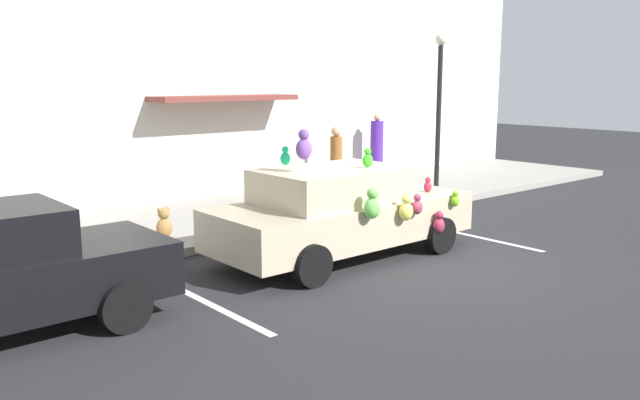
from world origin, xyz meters
name	(u,v)px	position (x,y,z in m)	size (l,w,h in m)	color
ground_plane	(424,266)	(0.00, 0.00, 0.00)	(60.00, 60.00, 0.00)	#262628
sidewalk	(250,214)	(0.00, 5.00, 0.07)	(24.00, 4.00, 0.15)	gray
storefront_building	(196,70)	(0.00, 7.14, 3.19)	(24.00, 1.25, 6.40)	beige
parking_stripe_front	(461,233)	(2.27, 1.00, 0.00)	(0.12, 3.60, 0.01)	silver
parking_stripe_rear	(197,298)	(-3.62, 1.00, 0.00)	(0.12, 3.60, 0.01)	silver
plush_covered_car	(341,211)	(-0.70, 1.26, 0.80)	(4.67, 2.18, 2.23)	#BEAD8F
teddy_bear_on_sidewalk	(164,224)	(-2.62, 3.90, 0.41)	(0.30, 0.25, 0.57)	#9E723D
street_lamp_post	(439,98)	(4.50, 3.50, 2.54)	(0.28, 0.28, 3.90)	black
pedestrian_near_shopfront	(377,149)	(5.36, 6.42, 1.02)	(0.37, 0.37, 1.87)	#4C2699
pedestrian_walking_past	(336,161)	(3.02, 5.55, 0.95)	(0.31, 0.31, 1.67)	brown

